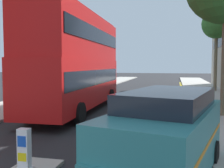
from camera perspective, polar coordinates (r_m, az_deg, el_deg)
The scene contains 8 objects.
sidewalk_right at distance 18.16m, azimuth 22.71°, elevation -4.67°, with size 4.00×80.00×0.14m, color #ADA89E.
sidewalk_left at distance 20.52m, azimuth -16.05°, elevation -3.54°, with size 4.00×80.00×0.14m, color #ADA89E.
kerb_line_outer at distance 15.97m, azimuth 16.40°, elevation -5.92°, with size 0.10×56.00×0.01m, color yellow.
kerb_line_inner at distance 15.97m, azimuth 15.82°, elevation -5.92°, with size 0.10×56.00×0.01m, color yellow.
keep_left_bollard at distance 6.97m, azimuth -18.23°, elevation -13.86°, with size 0.36×0.28×1.11m.
double_decker_bus_away at distance 15.69m, azimuth -7.36°, elevation 5.13°, with size 2.98×10.86×5.64m.
taxi_minivan at distance 6.49m, azimuth 11.34°, elevation -10.82°, with size 3.01×5.13×2.12m.
street_tree_mid at distance 29.21m, azimuth 21.44°, elevation 11.69°, with size 2.92×2.92×8.16m.
Camera 1 is at (3.51, -1.72, 2.73)m, focal length 42.80 mm.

